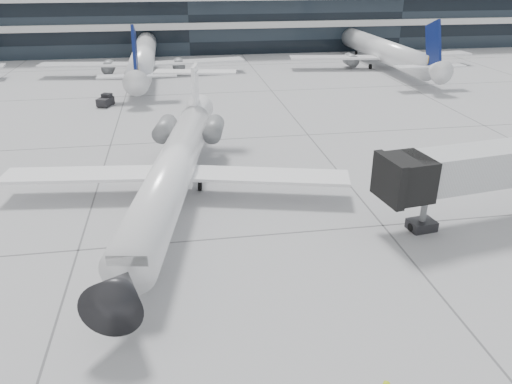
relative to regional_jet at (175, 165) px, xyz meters
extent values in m
plane|color=#9D9D9F|center=(3.76, -6.93, -2.57)|extent=(220.00, 220.00, 0.00)
cube|color=black|center=(3.76, 75.07, 2.43)|extent=(170.00, 22.00, 10.00)
cylinder|color=white|center=(-0.17, -0.93, -0.08)|extent=(7.51, 26.08, 2.92)
cone|color=black|center=(-2.76, -15.20, -0.08)|extent=(3.42, 3.50, 2.92)
cone|color=white|center=(2.46, 13.55, 0.25)|extent=(3.35, 3.90, 2.78)
cube|color=white|center=(-6.90, 1.39, -0.84)|extent=(12.14, 4.10, 0.24)
cube|color=white|center=(6.95, -1.12, -0.84)|extent=(12.23, 5.66, 0.24)
cylinder|color=slate|center=(-0.71, 8.19, 0.35)|extent=(2.25, 3.91, 1.62)
cylinder|color=slate|center=(3.55, 7.42, 0.35)|extent=(2.25, 3.91, 1.62)
cube|color=white|center=(2.34, 12.91, 2.52)|extent=(0.80, 2.82, 4.87)
cube|color=white|center=(2.42, 13.34, 4.25)|extent=(7.98, 3.10, 0.17)
cylinder|color=black|center=(-2.00, -11.05, -2.27)|extent=(0.30, 0.63, 0.61)
cylinder|color=black|center=(-1.38, 1.49, -2.22)|extent=(0.38, 0.73, 0.69)
cylinder|color=black|center=(1.82, 0.91, -2.22)|extent=(0.38, 0.73, 0.69)
cube|color=#A8ABAD|center=(21.26, -7.12, 1.53)|extent=(13.58, 4.54, 2.48)
cube|color=black|center=(14.47, -8.09, 1.43)|extent=(2.89, 3.37, 2.67)
cylinder|color=slate|center=(16.07, -7.86, -1.23)|extent=(0.42, 0.42, 2.67)
cube|color=black|center=(16.07, -7.86, -2.24)|extent=(1.89, 1.56, 0.67)
cone|color=#D64E0B|center=(-0.96, 2.09, -2.31)|extent=(0.34, 0.34, 0.53)
cube|color=#D64E0B|center=(-0.96, 2.09, -2.55)|extent=(0.40, 0.40, 0.03)
cube|color=black|center=(-8.29, 28.43, -2.00)|extent=(2.14, 2.62, 0.93)
cube|color=black|center=(-8.09, 28.90, -1.38)|extent=(1.41, 1.31, 0.52)
cylinder|color=black|center=(-8.49, 29.41, -2.34)|extent=(0.35, 0.49, 0.46)
cylinder|color=black|center=(-7.44, 28.96, -2.34)|extent=(0.35, 0.49, 0.46)
cylinder|color=black|center=(-9.15, 27.89, -2.34)|extent=(0.35, 0.49, 0.46)
cylinder|color=black|center=(-8.10, 27.44, -2.34)|extent=(0.35, 0.49, 0.46)
camera|label=1|loc=(0.39, -35.05, 13.68)|focal=35.00mm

